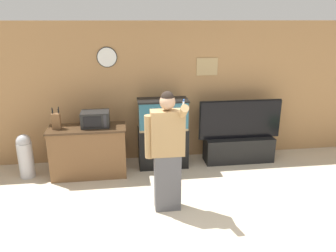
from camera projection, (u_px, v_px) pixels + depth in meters
ground_plane at (202, 249)px, 3.92m from camera, size 18.00×18.00×0.00m
wall_back_paneled at (169, 92)px, 6.21m from camera, size 10.00×0.08×2.60m
counter_island at (89, 151)px, 5.67m from camera, size 1.30×0.55×0.88m
microwave at (95, 119)px, 5.54m from camera, size 0.47×0.34×0.26m
knife_block at (56, 121)px, 5.42m from camera, size 0.14×0.10×0.36m
aquarium_on_stand at (163, 133)px, 5.97m from camera, size 0.90×0.43×1.27m
tv_on_stand at (239, 143)px, 6.26m from camera, size 1.57×0.40×1.20m
person_standing at (167, 151)px, 4.50m from camera, size 0.55×0.41×1.74m
trash_bin at (25, 155)px, 5.61m from camera, size 0.26×0.26×0.78m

